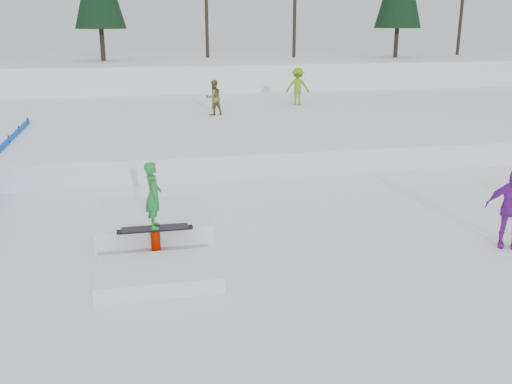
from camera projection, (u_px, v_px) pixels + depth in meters
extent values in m
plane|color=white|center=(252.00, 273.00, 11.53)|extent=(120.00, 120.00, 0.00)
cube|color=white|center=(166.00, 76.00, 39.29)|extent=(60.00, 14.00, 2.40)
cube|color=white|center=(184.00, 122.00, 26.41)|extent=(50.00, 18.00, 0.80)
cylinder|color=black|center=(10.00, 151.00, 19.84)|extent=(0.05, 0.05, 1.10)
cylinder|color=black|center=(20.00, 140.00, 21.62)|extent=(0.05, 0.05, 1.10)
cylinder|color=black|center=(29.00, 131.00, 23.40)|extent=(0.05, 0.05, 1.10)
cylinder|color=black|center=(102.00, 45.00, 36.47)|extent=(0.30, 0.30, 2.00)
cylinder|color=black|center=(396.00, 43.00, 39.93)|extent=(0.30, 0.30, 2.00)
imported|color=brown|center=(214.00, 98.00, 25.60)|extent=(0.93, 0.84, 1.57)
imported|color=#6A9413|center=(298.00, 87.00, 28.60)|extent=(1.35, 1.04, 1.85)
imported|color=purple|center=(511.00, 208.00, 12.64)|extent=(1.15, 0.93, 1.83)
cube|color=white|center=(154.00, 225.00, 13.47)|extent=(2.60, 2.20, 0.54)
cube|color=white|center=(159.00, 274.00, 11.16)|extent=(2.40, 1.60, 0.30)
cylinder|color=#B81C00|center=(157.00, 256.00, 12.32)|extent=(0.44, 0.44, 0.06)
cylinder|color=#B81C00|center=(156.00, 244.00, 12.24)|extent=(0.20, 0.20, 0.60)
cube|color=black|center=(155.00, 230.00, 12.15)|extent=(1.60, 0.16, 0.06)
cube|color=black|center=(155.00, 228.00, 12.13)|extent=(1.40, 0.28, 0.03)
imported|color=#1F812F|center=(153.00, 195.00, 11.92)|extent=(0.34, 0.52, 1.42)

